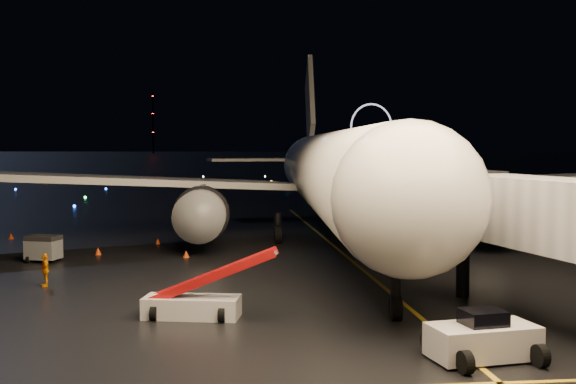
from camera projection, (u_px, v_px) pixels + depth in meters
name	position (u px, v px, depth m)	size (l,w,h in m)	color
ground	(207.00, 163.00, 330.37)	(2000.00, 2000.00, 0.00)	black
lane_centre	(354.00, 262.00, 48.72)	(0.25, 80.00, 0.02)	gold
airliner	(332.00, 129.00, 60.44)	(65.78, 62.49, 18.64)	white
pushback_tug	(483.00, 335.00, 26.53)	(3.90, 2.04, 1.86)	silver
belt_loader	(192.00, 284.00, 33.00)	(6.40, 1.75, 3.10)	silver
crew_c	(45.00, 270.00, 40.33)	(1.09, 0.45, 1.86)	orange
safety_cone_0	(186.00, 254.00, 50.92)	(0.44, 0.44, 0.50)	#FE4B12
safety_cone_1	(158.00, 241.00, 57.95)	(0.41, 0.41, 0.47)	#FE4B12
safety_cone_2	(98.00, 251.00, 52.16)	(0.48, 0.48, 0.54)	#FE4B12
safety_cone_3	(11.00, 236.00, 60.96)	(0.49, 0.49, 0.56)	#FE4B12
ferris_wheel	(372.00, 129.00, 763.16)	(50.00, 4.00, 52.00)	black
radio_mast	(153.00, 123.00, 758.85)	(1.80, 1.80, 64.00)	black
taxiway_lights	(200.00, 186.00, 137.79)	(164.00, 92.00, 0.36)	black
baggage_cart_0	(43.00, 249.00, 48.93)	(2.12, 1.48, 1.80)	gray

